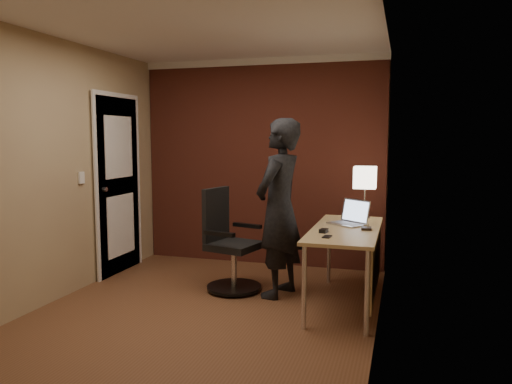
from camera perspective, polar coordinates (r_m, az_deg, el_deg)
room at (r=5.79m, az=-3.11°, el=4.36°), size 4.00×4.00×4.00m
desk at (r=4.69m, az=11.09°, el=-5.66°), size 0.60×1.50×0.73m
desk_lamp at (r=5.19m, az=12.35°, el=1.56°), size 0.22×0.22×0.54m
laptop at (r=4.88m, az=10.80°, el=-2.89°), size 0.42×0.41×0.23m
mouse at (r=4.42m, az=7.75°, el=-4.41°), size 0.07×0.11×0.03m
phone at (r=4.23m, az=8.12°, el=-5.07°), size 0.07×0.12×0.01m
wallet at (r=4.63m, az=12.50°, el=-4.09°), size 0.10×0.12×0.02m
office_chair at (r=5.12m, az=-3.15°, el=-6.24°), size 0.56×0.63×1.02m
person at (r=4.88m, az=2.67°, el=-1.85°), size 0.56×0.72×1.75m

